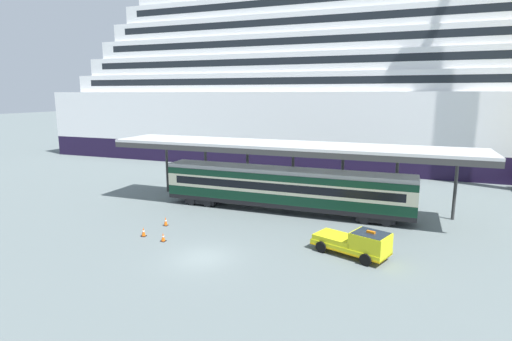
% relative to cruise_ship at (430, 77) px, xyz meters
% --- Properties ---
extents(ground_plane, '(400.00, 400.00, 0.00)m').
position_rel_cruise_ship_xyz_m(ground_plane, '(-15.09, -46.36, -13.48)').
color(ground_plane, slate).
extents(cruise_ship, '(124.23, 27.34, 38.87)m').
position_rel_cruise_ship_xyz_m(cruise_ship, '(0.00, 0.00, 0.00)').
color(cruise_ship, black).
rests_on(cruise_ship, ground).
extents(platform_canopy, '(34.04, 5.74, 6.38)m').
position_rel_cruise_ship_xyz_m(platform_canopy, '(-13.10, -33.56, -7.45)').
color(platform_canopy, silver).
rests_on(platform_canopy, ground).
extents(train_carriage, '(23.17, 2.81, 4.11)m').
position_rel_cruise_ship_xyz_m(train_carriage, '(-13.10, -34.05, -11.17)').
color(train_carriage, black).
rests_on(train_carriage, ground).
extents(service_truck, '(5.58, 3.72, 2.02)m').
position_rel_cruise_ship_xyz_m(service_truck, '(-5.40, -42.41, -12.49)').
color(service_truck, yellow).
rests_on(service_truck, ground).
extents(traffic_cone_near, '(0.36, 0.36, 0.75)m').
position_rel_cruise_ship_xyz_m(traffic_cone_near, '(-21.35, -44.27, -13.12)').
color(traffic_cone_near, black).
rests_on(traffic_cone_near, ground).
extents(traffic_cone_mid, '(0.36, 0.36, 0.77)m').
position_rel_cruise_ship_xyz_m(traffic_cone_mid, '(-21.19, -41.46, -13.10)').
color(traffic_cone_mid, black).
rests_on(traffic_cone_mid, ground).
extents(traffic_cone_far, '(0.36, 0.36, 0.67)m').
position_rel_cruise_ship_xyz_m(traffic_cone_far, '(-19.32, -44.65, -13.15)').
color(traffic_cone_far, black).
rests_on(traffic_cone_far, ground).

